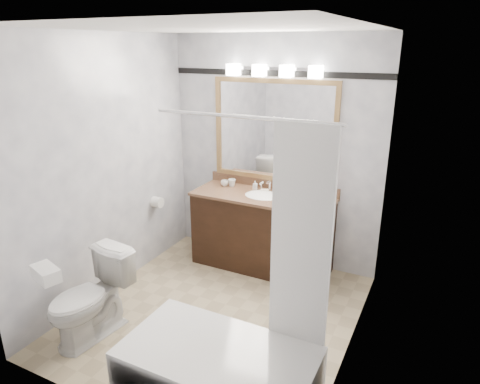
{
  "coord_description": "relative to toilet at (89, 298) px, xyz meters",
  "views": [
    {
      "loc": [
        1.71,
        -2.96,
        2.38
      ],
      "look_at": [
        0.06,
        0.35,
        1.1
      ],
      "focal_mm": 32.0,
      "sensor_mm": 36.0,
      "label": 1
    }
  ],
  "objects": [
    {
      "name": "soap_bottle_a",
      "position": [
        0.63,
        1.93,
        0.53
      ],
      "size": [
        0.05,
        0.05,
        0.09
      ],
      "primitive_type": "imported",
      "rotation": [
        0.0,
        0.0,
        0.14
      ],
      "color": "white",
      "rests_on": "vanity"
    },
    {
      "name": "tissue_box",
      "position": [
        0.0,
        -0.36,
        0.42
      ],
      "size": [
        0.27,
        0.2,
        0.1
      ],
      "primitive_type": "cube",
      "rotation": [
        0.0,
        0.0,
        -0.3
      ],
      "color": "white",
      "rests_on": "toilet"
    },
    {
      "name": "room",
      "position": [
        0.8,
        0.76,
        0.88
      ],
      "size": [
        2.42,
        2.62,
        2.52
      ],
      "color": "tan",
      "rests_on": "ground"
    },
    {
      "name": "cup_right",
      "position": [
        0.35,
        1.91,
        0.52
      ],
      "size": [
        0.11,
        0.11,
        0.08
      ],
      "primitive_type": "imported",
      "rotation": [
        0.0,
        0.0,
        -0.31
      ],
      "color": "white",
      "rests_on": "vanity"
    },
    {
      "name": "accent_stripe",
      "position": [
        0.8,
        2.05,
        1.73
      ],
      "size": [
        2.4,
        0.01,
        0.06
      ],
      "primitive_type": "cube",
      "color": "black",
      "rests_on": "room"
    },
    {
      "name": "mirror",
      "position": [
        0.8,
        2.04,
        1.13
      ],
      "size": [
        1.4,
        0.04,
        1.1
      ],
      "color": "#A9814C",
      "rests_on": "room"
    },
    {
      "name": "toilet",
      "position": [
        0.0,
        0.0,
        0.0
      ],
      "size": [
        0.5,
        0.77,
        0.74
      ],
      "primitive_type": "imported",
      "rotation": [
        0.0,
        0.0,
        -0.12
      ],
      "color": "white",
      "rests_on": "ground"
    },
    {
      "name": "soap_bar",
      "position": [
        0.77,
        1.89,
        0.49
      ],
      "size": [
        0.1,
        0.07,
        0.03
      ],
      "primitive_type": "cube",
      "rotation": [
        0.0,
        0.0,
        0.29
      ],
      "color": "beige",
      "rests_on": "vanity"
    },
    {
      "name": "cup_left",
      "position": [
        0.28,
        1.88,
        0.51
      ],
      "size": [
        0.1,
        0.1,
        0.07
      ],
      "primitive_type": "imported",
      "rotation": [
        0.0,
        0.0,
        -0.18
      ],
      "color": "white",
      "rests_on": "vanity"
    },
    {
      "name": "vanity",
      "position": [
        0.8,
        1.77,
        0.07
      ],
      "size": [
        1.53,
        0.58,
        0.97
      ],
      "color": "black",
      "rests_on": "ground"
    },
    {
      "name": "vanity_light_bar",
      "position": [
        0.8,
        1.98,
        1.76
      ],
      "size": [
        1.02,
        0.14,
        0.12
      ],
      "color": "silver",
      "rests_on": "room"
    },
    {
      "name": "coffee_maker",
      "position": [
        1.29,
        1.8,
        0.64
      ],
      "size": [
        0.17,
        0.2,
        0.32
      ],
      "rotation": [
        0.0,
        0.0,
        0.32
      ],
      "color": "black",
      "rests_on": "vanity"
    },
    {
      "name": "bathtub",
      "position": [
        1.35,
        -0.14,
        -0.09
      ],
      "size": [
        1.3,
        0.75,
        1.96
      ],
      "color": "white",
      "rests_on": "ground"
    },
    {
      "name": "tp_roll",
      "position": [
        -0.34,
        1.42,
        0.33
      ],
      "size": [
        0.11,
        0.12,
        0.12
      ],
      "primitive_type": "cylinder",
      "rotation": [
        0.0,
        1.57,
        0.0
      ],
      "color": "white",
      "rests_on": "room"
    },
    {
      "name": "soap_bottle_b",
      "position": [
        0.96,
        1.93,
        0.52
      ],
      "size": [
        0.08,
        0.08,
        0.08
      ],
      "primitive_type": "imported",
      "rotation": [
        0.0,
        0.0,
        0.25
      ],
      "color": "white",
      "rests_on": "vanity"
    }
  ]
}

